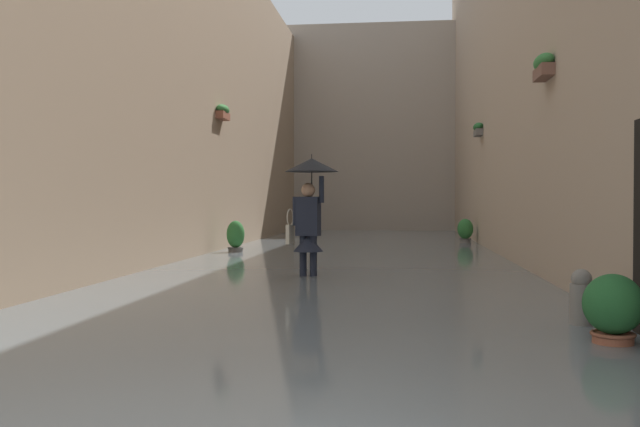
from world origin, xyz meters
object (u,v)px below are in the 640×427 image
potted_plant_far_right (236,239)px  mooring_bollard (581,306)px  potted_plant_far_left (613,313)px  person_wading (310,199)px  potted_plant_mid_left (465,232)px

potted_plant_far_right → mooring_bollard: potted_plant_far_right is taller
potted_plant_far_left → mooring_bollard: size_ratio=1.06×
potted_plant_far_left → potted_plant_far_right: bearing=-59.9°
person_wading → mooring_bollard: size_ratio=2.93×
potted_plant_far_right → person_wading: bearing=116.2°
potted_plant_far_right → potted_plant_far_left: bearing=120.1°
potted_plant_far_right → mooring_bollard: size_ratio=1.27×
person_wading → potted_plant_mid_left: person_wading is taller
potted_plant_mid_left → mooring_bollard: potted_plant_mid_left is taller
potted_plant_mid_left → mooring_bollard: bearing=89.6°
person_wading → potted_plant_far_right: person_wading is taller
potted_plant_mid_left → potted_plant_far_left: potted_plant_mid_left is taller
person_wading → potted_plant_far_right: size_ratio=2.31×
person_wading → potted_plant_far_right: (2.51, -5.10, -0.96)m
potted_plant_far_left → mooring_bollard: 0.90m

